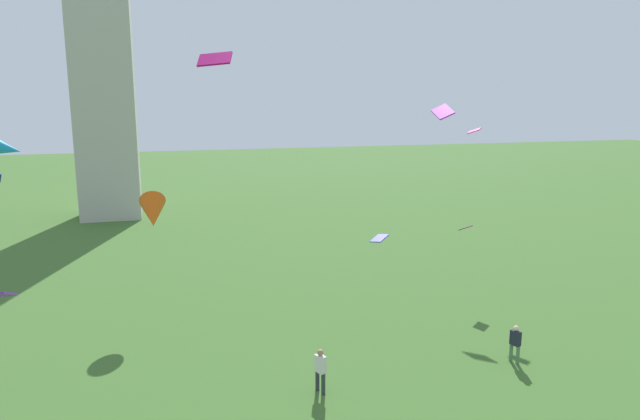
# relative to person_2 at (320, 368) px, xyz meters

# --- Properties ---
(person_2) EXTENTS (0.42, 0.54, 1.83)m
(person_2) POSITION_rel_person_2_xyz_m (0.00, 0.00, 0.00)
(person_2) COLOR #2D3338
(person_2) RESTS_ON ground_plane
(person_3) EXTENTS (0.36, 0.53, 1.73)m
(person_3) POSITION_rel_person_2_xyz_m (8.98, 0.20, -0.05)
(person_3) COLOR #51754C
(person_3) RESTS_ON ground_plane
(kite_flying_1) EXTENTS (1.02, 0.96, 0.34)m
(kite_flying_1) POSITION_rel_person_2_xyz_m (11.31, 8.88, 3.02)
(kite_flying_1) COLOR #B70E72
(kite_flying_3) EXTENTS (1.31, 1.07, 0.58)m
(kite_flying_3) POSITION_rel_person_2_xyz_m (-3.64, 0.73, 11.84)
(kite_flying_3) COLOR #B70967
(kite_flying_4) EXTENTS (1.01, 1.62, 1.03)m
(kite_flying_4) POSITION_rel_person_2_xyz_m (11.83, 13.26, 9.59)
(kite_flying_4) COLOR #AD13D3
(kite_flying_5) EXTENTS (1.07, 1.24, 0.60)m
(kite_flying_5) POSITION_rel_person_2_xyz_m (-12.19, 4.76, 2.61)
(kite_flying_5) COLOR purple
(kite_flying_6) EXTENTS (1.42, 2.43, 2.24)m
(kite_flying_6) POSITION_rel_person_2_xyz_m (-6.14, 10.94, 4.47)
(kite_flying_6) COLOR #DB540D
(kite_flying_7) EXTENTS (0.97, 0.95, 0.30)m
(kite_flying_7) POSITION_rel_person_2_xyz_m (3.60, 3.04, 4.32)
(kite_flying_7) COLOR #302CDD
(kite_flying_8) EXTENTS (0.91, 0.99, 0.44)m
(kite_flying_8) POSITION_rel_person_2_xyz_m (12.98, 11.30, 8.49)
(kite_flying_8) COLOR #C10565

